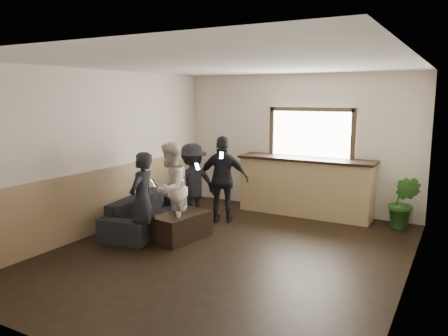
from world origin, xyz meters
The scene contains 12 objects.
ground centered at (0.00, 0.00, 0.00)m, with size 5.00×6.00×0.01m, color black.
room_shell centered at (-0.74, 0.00, 1.47)m, with size 5.01×6.01×2.80m.
bar_counter centered at (0.30, 2.70, 0.64)m, with size 2.70×0.68×2.13m.
sofa centered at (-1.78, 0.36, 0.30)m, with size 2.05×0.80×0.60m, color black.
coffee_table centered at (-0.98, 0.19, 0.22)m, with size 0.54×0.98×0.43m, color black.
cup_a centered at (-1.05, 0.33, 0.49)m, with size 0.13×0.13×0.11m, color silver.
cup_b centered at (-0.90, 0.00, 0.48)m, with size 0.09×0.09×0.09m, color silver.
potted_plant centered at (2.15, 2.61, 0.48)m, with size 0.53×0.43×0.97m, color #2D6623.
person_a centered at (-1.33, -0.36, 0.75)m, with size 0.49×0.60×1.50m.
person_b centered at (-1.31, 0.37, 0.79)m, with size 0.77×0.89×1.59m.
person_c centered at (-1.33, 1.08, 0.75)m, with size 0.97×1.12×1.50m.
person_d centered at (-0.88, 1.44, 0.81)m, with size 1.03×0.71×1.62m.
Camera 1 is at (3.03, -5.56, 2.36)m, focal length 35.00 mm.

